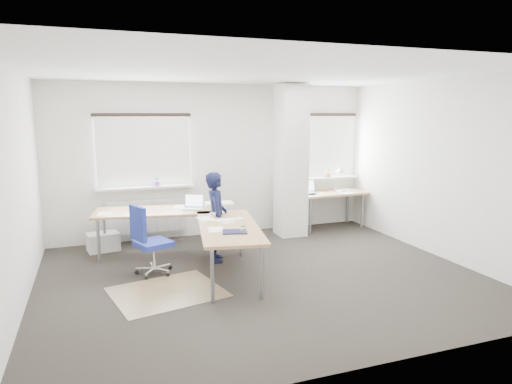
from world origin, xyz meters
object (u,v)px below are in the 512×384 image
object	(u,v)px
desk_side	(330,194)
person	(216,217)
desk_main	(194,219)
task_chair	(151,255)

from	to	relation	value
desk_side	person	distance (m)	2.93
desk_side	person	world-z (taller)	person
desk_main	person	bearing A→B (deg)	15.17
desk_main	desk_side	world-z (taller)	desk_side
desk_side	task_chair	bearing A→B (deg)	-161.47
desk_main	person	world-z (taller)	person
desk_side	task_chair	size ratio (longest dim) A/B	1.42
desk_side	task_chair	distance (m)	4.02
task_chair	desk_side	bearing A→B (deg)	1.13
desk_main	task_chair	bearing A→B (deg)	-148.59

